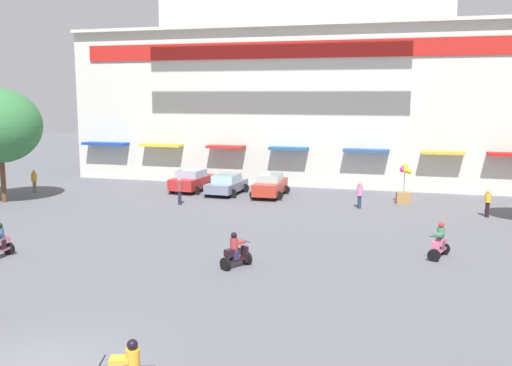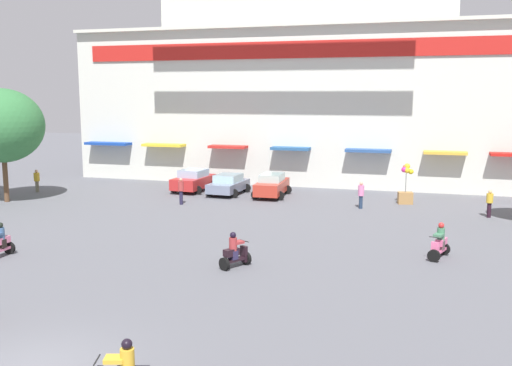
{
  "view_description": "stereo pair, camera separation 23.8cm",
  "coord_description": "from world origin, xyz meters",
  "px_view_note": "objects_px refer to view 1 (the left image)",
  "views": [
    {
      "loc": [
        8.91,
        -11.44,
        6.88
      ],
      "look_at": [
        1.82,
        13.63,
        2.82
      ],
      "focal_mm": 40.14,
      "sensor_mm": 36.0,
      "label": 1
    },
    {
      "loc": [
        9.14,
        -11.37,
        6.88
      ],
      "look_at": [
        1.82,
        13.63,
        2.82
      ],
      "focal_mm": 40.14,
      "sensor_mm": 36.0,
      "label": 2
    }
  ],
  "objects_px": {
    "pedestrian_0": "(34,180)",
    "pedestrian_1": "(180,190)",
    "parked_car_2": "(270,185)",
    "parked_car_1": "(227,184)",
    "pedestrian_2": "(360,193)",
    "pedestrian_3": "(488,201)",
    "balloon_vendor_cart": "(404,188)",
    "parked_car_0": "(192,180)",
    "scooter_rider_1": "(236,253)",
    "scooter_rider_3": "(440,243)"
  },
  "relations": [
    {
      "from": "parked_car_0",
      "to": "balloon_vendor_cart",
      "type": "height_order",
      "value": "balloon_vendor_cart"
    },
    {
      "from": "pedestrian_1",
      "to": "pedestrian_3",
      "type": "xyz_separation_m",
      "value": [
        18.18,
        1.32,
        -0.07
      ]
    },
    {
      "from": "scooter_rider_1",
      "to": "parked_car_1",
      "type": "bearing_deg",
      "value": 109.94
    },
    {
      "from": "parked_car_1",
      "to": "scooter_rider_3",
      "type": "relative_size",
      "value": 2.58
    },
    {
      "from": "scooter_rider_3",
      "to": "pedestrian_2",
      "type": "xyz_separation_m",
      "value": [
        -4.33,
        9.8,
        0.3
      ]
    },
    {
      "from": "parked_car_1",
      "to": "balloon_vendor_cart",
      "type": "height_order",
      "value": "balloon_vendor_cart"
    },
    {
      "from": "scooter_rider_3",
      "to": "parked_car_0",
      "type": "bearing_deg",
      "value": 142.14
    },
    {
      "from": "pedestrian_1",
      "to": "parked_car_1",
      "type": "bearing_deg",
      "value": 69.14
    },
    {
      "from": "parked_car_2",
      "to": "scooter_rider_1",
      "type": "relative_size",
      "value": 2.75
    },
    {
      "from": "parked_car_1",
      "to": "parked_car_2",
      "type": "relative_size",
      "value": 0.97
    },
    {
      "from": "parked_car_2",
      "to": "pedestrian_0",
      "type": "xyz_separation_m",
      "value": [
        -16.46,
        -2.88,
        0.11
      ]
    },
    {
      "from": "parked_car_2",
      "to": "pedestrian_2",
      "type": "height_order",
      "value": "pedestrian_2"
    },
    {
      "from": "parked_car_1",
      "to": "balloon_vendor_cart",
      "type": "distance_m",
      "value": 11.89
    },
    {
      "from": "pedestrian_1",
      "to": "parked_car_2",
      "type": "bearing_deg",
      "value": 42.08
    },
    {
      "from": "pedestrian_3",
      "to": "parked_car_0",
      "type": "bearing_deg",
      "value": 169.55
    },
    {
      "from": "parked_car_2",
      "to": "pedestrian_2",
      "type": "distance_m",
      "value": 6.68
    },
    {
      "from": "pedestrian_1",
      "to": "scooter_rider_3",
      "type": "bearing_deg",
      "value": -27.38
    },
    {
      "from": "parked_car_0",
      "to": "scooter_rider_3",
      "type": "distance_m",
      "value": 20.89
    },
    {
      "from": "pedestrian_0",
      "to": "scooter_rider_1",
      "type": "bearing_deg",
      "value": -34.29
    },
    {
      "from": "parked_car_2",
      "to": "balloon_vendor_cart",
      "type": "xyz_separation_m",
      "value": [
        8.77,
        -0.13,
        0.19
      ]
    },
    {
      "from": "parked_car_0",
      "to": "scooter_rider_1",
      "type": "xyz_separation_m",
      "value": [
        8.61,
        -16.5,
        -0.18
      ]
    },
    {
      "from": "scooter_rider_3",
      "to": "balloon_vendor_cart",
      "type": "relative_size",
      "value": 0.59
    },
    {
      "from": "pedestrian_2",
      "to": "balloon_vendor_cart",
      "type": "xyz_separation_m",
      "value": [
        2.55,
        2.3,
        0.05
      ]
    },
    {
      "from": "pedestrian_2",
      "to": "pedestrian_3",
      "type": "xyz_separation_m",
      "value": [
        7.2,
        -0.55,
        -0.03
      ]
    },
    {
      "from": "parked_car_2",
      "to": "parked_car_1",
      "type": "bearing_deg",
      "value": 179.63
    },
    {
      "from": "scooter_rider_1",
      "to": "pedestrian_0",
      "type": "relative_size",
      "value": 0.92
    },
    {
      "from": "scooter_rider_3",
      "to": "pedestrian_2",
      "type": "height_order",
      "value": "pedestrian_2"
    },
    {
      "from": "parked_car_2",
      "to": "scooter_rider_3",
      "type": "xyz_separation_m",
      "value": [
        10.55,
        -12.23,
        -0.16
      ]
    },
    {
      "from": "pedestrian_0",
      "to": "pedestrian_1",
      "type": "height_order",
      "value": "pedestrian_1"
    },
    {
      "from": "pedestrian_0",
      "to": "pedestrian_1",
      "type": "bearing_deg",
      "value": -6.97
    },
    {
      "from": "parked_car_2",
      "to": "scooter_rider_1",
      "type": "height_order",
      "value": "parked_car_2"
    },
    {
      "from": "pedestrian_2",
      "to": "scooter_rider_3",
      "type": "bearing_deg",
      "value": -66.18
    },
    {
      "from": "scooter_rider_3",
      "to": "pedestrian_3",
      "type": "height_order",
      "value": "pedestrian_3"
    },
    {
      "from": "parked_car_1",
      "to": "pedestrian_1",
      "type": "xyz_separation_m",
      "value": [
        -1.65,
        -4.32,
        0.25
      ]
    },
    {
      "from": "scooter_rider_1",
      "to": "pedestrian_1",
      "type": "xyz_separation_m",
      "value": [
        -7.43,
        11.61,
        0.36
      ]
    },
    {
      "from": "pedestrian_0",
      "to": "pedestrian_3",
      "type": "bearing_deg",
      "value": -0.21
    },
    {
      "from": "parked_car_0",
      "to": "pedestrian_2",
      "type": "distance_m",
      "value": 12.54
    },
    {
      "from": "parked_car_1",
      "to": "balloon_vendor_cart",
      "type": "xyz_separation_m",
      "value": [
        11.89,
        -0.15,
        0.26
      ]
    },
    {
      "from": "pedestrian_0",
      "to": "balloon_vendor_cart",
      "type": "bearing_deg",
      "value": 6.22
    },
    {
      "from": "balloon_vendor_cart",
      "to": "pedestrian_0",
      "type": "bearing_deg",
      "value": -173.78
    },
    {
      "from": "parked_car_2",
      "to": "parked_car_0",
      "type": "bearing_deg",
      "value": 174.37
    },
    {
      "from": "parked_car_1",
      "to": "scooter_rider_1",
      "type": "bearing_deg",
      "value": -70.06
    },
    {
      "from": "parked_car_0",
      "to": "pedestrian_2",
      "type": "height_order",
      "value": "pedestrian_2"
    },
    {
      "from": "balloon_vendor_cart",
      "to": "parked_car_2",
      "type": "bearing_deg",
      "value": 179.17
    },
    {
      "from": "parked_car_1",
      "to": "parked_car_0",
      "type": "bearing_deg",
      "value": 168.69
    },
    {
      "from": "parked_car_2",
      "to": "pedestrian_2",
      "type": "xyz_separation_m",
      "value": [
        6.22,
        -2.43,
        0.14
      ]
    },
    {
      "from": "parked_car_1",
      "to": "pedestrian_2",
      "type": "bearing_deg",
      "value": -14.71
    },
    {
      "from": "pedestrian_3",
      "to": "scooter_rider_3",
      "type": "bearing_deg",
      "value": -107.25
    },
    {
      "from": "pedestrian_2",
      "to": "balloon_vendor_cart",
      "type": "distance_m",
      "value": 3.44
    },
    {
      "from": "scooter_rider_3",
      "to": "pedestrian_1",
      "type": "distance_m",
      "value": 17.25
    }
  ]
}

